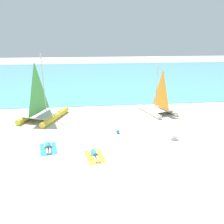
% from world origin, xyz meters
% --- Properties ---
extents(ground_plane, '(120.00, 120.00, 0.00)m').
position_xyz_m(ground_plane, '(0.00, 10.00, 0.00)').
color(ground_plane, beige).
extents(ocean_water, '(120.00, 40.00, 0.05)m').
position_xyz_m(ocean_water, '(0.00, 30.30, 0.03)').
color(ocean_water, '#5BB2C1').
rests_on(ocean_water, ground).
extents(sailboat_yellow, '(4.42, 5.37, 6.01)m').
position_xyz_m(sailboat_yellow, '(-6.29, 6.92, 0.90)').
color(sailboat_yellow, yellow).
rests_on(sailboat_yellow, ground).
extents(sailboat_white, '(3.45, 4.35, 4.96)m').
position_xyz_m(sailboat_white, '(5.02, 7.49, 0.74)').
color(sailboat_white, white).
rests_on(sailboat_white, ground).
extents(towel_left, '(1.46, 2.08, 0.01)m').
position_xyz_m(towel_left, '(-4.87, 0.75, 0.01)').
color(towel_left, '#338CD8').
rests_on(towel_left, ground).
extents(sunbather_left, '(0.71, 1.56, 0.30)m').
position_xyz_m(sunbather_left, '(-4.88, 0.82, 0.13)').
color(sunbather_left, '#268CCC').
rests_on(sunbather_left, towel_left).
extents(towel_right, '(1.46, 2.08, 0.01)m').
position_xyz_m(towel_right, '(-1.71, -0.65, 0.01)').
color(towel_right, yellow).
rests_on(towel_right, ground).
extents(sunbather_right, '(0.71, 1.56, 0.30)m').
position_xyz_m(sunbather_right, '(-1.72, -0.58, 0.13)').
color(sunbather_right, '#268CCC').
rests_on(sunbather_right, towel_right).
extents(beach_ball, '(0.30, 0.30, 0.30)m').
position_xyz_m(beach_ball, '(0.26, 2.81, 0.15)').
color(beach_ball, '#337FE5').
rests_on(beach_ball, ground).
extents(cooler_box, '(0.50, 0.36, 0.36)m').
position_xyz_m(cooler_box, '(4.30, 1.29, 0.18)').
color(cooler_box, white).
rests_on(cooler_box, ground).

